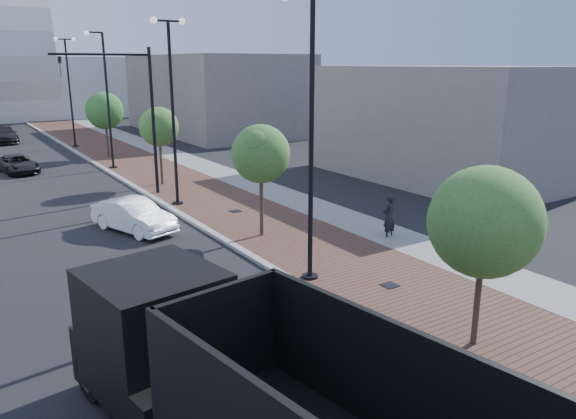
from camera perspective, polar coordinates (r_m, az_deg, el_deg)
sidewalk at (r=46.54m, az=-16.30°, el=5.66°), size 7.00×140.00×0.12m
concrete_strip at (r=47.35m, az=-13.17°, el=6.02°), size 2.40×140.00×0.13m
curb at (r=45.69m, az=-20.51°, el=5.16°), size 0.30×140.00×0.14m
dump_truck at (r=9.82m, az=-3.94°, el=-20.45°), size 4.49×13.59×3.46m
white_sedan at (r=24.80m, az=-15.85°, el=-0.61°), size 2.86×4.57×1.42m
dark_car_mid at (r=41.12m, az=-26.42°, el=4.27°), size 2.65×4.53×1.18m
dark_car_far at (r=57.58m, az=-27.54°, el=6.96°), size 2.25×5.26×1.51m
pedestrian at (r=23.08m, az=10.51°, el=-0.73°), size 0.82×0.65×1.97m
streetlight_1 at (r=17.47m, az=2.13°, el=5.76°), size 1.44×0.56×9.21m
streetlight_2 at (r=28.09m, az=-11.96°, el=9.94°), size 1.72×0.56×9.28m
streetlight_3 at (r=39.51m, az=-18.44°, el=10.19°), size 1.44×0.56×9.21m
streetlight_4 at (r=51.19m, az=-21.85°, el=11.36°), size 1.72×0.56×9.28m
traffic_mast at (r=30.61m, az=-15.62°, el=10.42°), size 5.09×0.20×8.00m
tree_0 at (r=14.22m, az=19.94°, el=-1.22°), size 2.79×2.79×4.80m
tree_1 at (r=22.40m, az=-2.80°, el=5.82°), size 2.45×2.41×4.80m
tree_2 at (r=33.26m, az=-13.28°, el=8.41°), size 2.37×2.31×4.72m
tree_3 at (r=44.70m, az=-18.58°, el=9.77°), size 2.84×2.84×5.08m
commercial_block_ne at (r=59.89m, az=-7.72°, el=11.87°), size 12.00×22.00×8.00m
commercial_block_e at (r=36.68m, az=16.01°, el=8.74°), size 10.00×16.00×7.00m
utility_cover_1 at (r=18.31m, az=10.60°, el=-7.79°), size 0.50×0.50×0.02m
utility_cover_2 at (r=26.91m, az=-5.54°, el=-0.18°), size 0.50×0.50×0.02m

